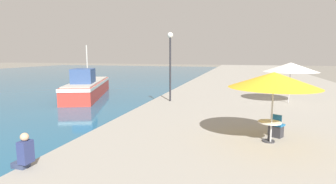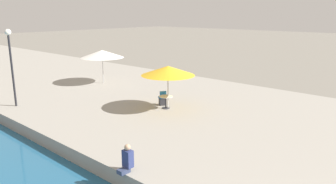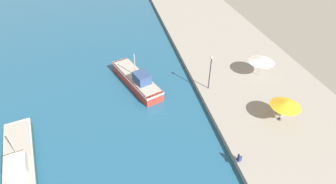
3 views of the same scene
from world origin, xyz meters
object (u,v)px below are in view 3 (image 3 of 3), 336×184
object	(u,v)px
cafe_chair_left	(280,113)
person_at_quay	(239,158)
fishing_boat_near	(19,159)
fishing_boat_mid	(137,79)
lamppost	(211,67)
cafe_umbrella_pink	(286,104)
cafe_umbrella_white	(262,60)
cafe_table	(280,116)

from	to	relation	value
cafe_chair_left	person_at_quay	xyz separation A→B (m)	(-7.06, -4.84, 0.12)
fishing_boat_near	fishing_boat_mid	distance (m)	15.93
person_at_quay	lamppost	xyz separation A→B (m)	(1.07, 11.29, 2.65)
fishing_boat_near	cafe_umbrella_pink	xyz separation A→B (m)	(26.37, -0.35, 2.13)
cafe_umbrella_pink	fishing_boat_near	bearing A→B (deg)	179.24
cafe_umbrella_white	cafe_table	xyz separation A→B (m)	(-1.97, -8.52, -1.78)
cafe_umbrella_pink	person_at_quay	distance (m)	8.10
person_at_quay	fishing_boat_mid	bearing A→B (deg)	116.93
fishing_boat_near	cafe_chair_left	xyz separation A→B (m)	(26.68, 0.40, 0.20)
fishing_boat_mid	cafe_umbrella_white	size ratio (longest dim) A/B	3.00
fishing_boat_mid	person_at_quay	bearing A→B (deg)	-84.02
cafe_umbrella_pink	cafe_umbrella_white	world-z (taller)	cafe_umbrella_white
cafe_umbrella_pink	cafe_chair_left	world-z (taller)	cafe_umbrella_pink
fishing_boat_near	cafe_table	world-z (taller)	fishing_boat_near
cafe_umbrella_pink	cafe_chair_left	size ratio (longest dim) A/B	3.40
cafe_umbrella_white	lamppost	bearing A→B (deg)	-169.24
person_at_quay	fishing_boat_near	bearing A→B (deg)	167.24
person_at_quay	cafe_chair_left	bearing A→B (deg)	34.43
cafe_table	person_at_quay	size ratio (longest dim) A/B	0.79
fishing_boat_near	lamppost	size ratio (longest dim) A/B	2.28
fishing_boat_near	cafe_umbrella_white	world-z (taller)	fishing_boat_near
fishing_boat_near	fishing_boat_mid	size ratio (longest dim) A/B	1.03
cafe_table	cafe_chair_left	xyz separation A→B (m)	(0.36, 0.63, -0.21)
fishing_boat_mid	cafe_table	size ratio (longest dim) A/B	12.64
cafe_table	lamppost	xyz separation A→B (m)	(-5.62, 7.07, 2.56)
person_at_quay	cafe_table	bearing A→B (deg)	32.17
fishing_boat_mid	person_at_quay	world-z (taller)	fishing_boat_mid
lamppost	person_at_quay	bearing A→B (deg)	-95.44
cafe_chair_left	lamppost	world-z (taller)	lamppost
cafe_umbrella_white	cafe_table	distance (m)	8.92
cafe_table	person_at_quay	world-z (taller)	person_at_quay
fishing_boat_mid	lamppost	world-z (taller)	lamppost
cafe_table	cafe_chair_left	size ratio (longest dim) A/B	0.88
cafe_chair_left	cafe_table	bearing A→B (deg)	-90.00
fishing_boat_mid	person_at_quay	distance (m)	16.59
fishing_boat_mid	cafe_umbrella_pink	size ratio (longest dim) A/B	3.27
fishing_boat_near	cafe_umbrella_pink	distance (m)	26.46
cafe_umbrella_pink	cafe_umbrella_white	size ratio (longest dim) A/B	0.92
cafe_umbrella_white	person_at_quay	distance (m)	15.52
fishing_boat_mid	cafe_chair_left	xyz separation A→B (m)	(14.58, -9.95, 0.06)
fishing_boat_near	cafe_chair_left	bearing A→B (deg)	-12.25
fishing_boat_mid	lamppost	xyz separation A→B (m)	(8.59, -3.50, 2.83)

